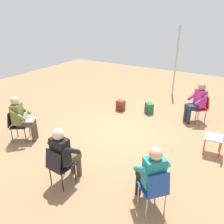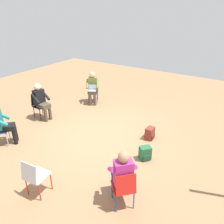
{
  "view_description": "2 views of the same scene",
  "coord_description": "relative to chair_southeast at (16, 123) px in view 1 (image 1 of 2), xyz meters",
  "views": [
    {
      "loc": [
        4.84,
        2.58,
        3.11
      ],
      "look_at": [
        0.25,
        -0.17,
        0.68
      ],
      "focal_mm": 35.0,
      "sensor_mm": 36.0,
      "label": 1
    },
    {
      "loc": [
        -3.3,
        4.43,
        3.52
      ],
      "look_at": [
        -0.38,
        -0.17,
        0.87
      ],
      "focal_mm": 35.0,
      "sensor_mm": 36.0,
      "label": 2
    }
  ],
  "objects": [
    {
      "name": "person_in_black",
      "position": [
        0.54,
        2.16,
        0.2
      ],
      "size": [
        0.54,
        0.52,
        1.24
      ],
      "rotation": [
        0.0,
        0.0,
        1.49
      ],
      "color": "#4C4233",
      "rests_on": "ground"
    },
    {
      "name": "person_with_laptop",
      "position": [
        -0.09,
        0.14,
        0.2
      ],
      "size": [
        0.63,
        0.64,
        1.24
      ],
      "rotation": [
        0.0,
        0.0,
        0.58
      ],
      "color": "#4C4233",
      "rests_on": "ground"
    },
    {
      "name": "backpack_near_laptop_user",
      "position": [
        -3.38,
        2.34,
        -0.34
      ],
      "size": [
        0.33,
        0.34,
        0.36
      ],
      "rotation": [
        0.0,
        0.0,
        4.0
      ],
      "color": "#235B38",
      "rests_on": "ground"
    },
    {
      "name": "ground_plane",
      "position": [
        -1.79,
        2.15,
        -0.5
      ],
      "size": [
        15.88,
        15.88,
        0.0
      ],
      "primitive_type": "plane",
      "color": "#99704C"
    },
    {
      "name": "chair_northeast",
      "position": [
        0.34,
        3.93,
        0.0
      ],
      "size": [
        0.58,
        0.59,
        0.85
      ],
      "rotation": [
        0.0,
        0.0,
        2.4
      ],
      "color": "#1E4799",
      "rests_on": "ground"
    },
    {
      "name": "tent_pole_near",
      "position": [
        -5.7,
        2.45,
        0.86
      ],
      "size": [
        0.07,
        0.07,
        2.72
      ],
      "primitive_type": "cylinder",
      "color": "#B2B2B7",
      "rests_on": "ground"
    },
    {
      "name": "backpack_by_empty_chair",
      "position": [
        -3.1,
        1.4,
        -0.34
      ],
      "size": [
        0.26,
        0.29,
        0.36
      ],
      "rotation": [
        0.0,
        0.0,
        4.68
      ],
      "color": "maroon",
      "rests_on": "ground"
    },
    {
      "name": "chair_northwest",
      "position": [
        -3.65,
        3.9,
        0.0
      ],
      "size": [
        0.58,
        0.58,
        0.85
      ],
      "rotation": [
        0.0,
        0.0,
        -2.35
      ],
      "color": "red",
      "rests_on": "ground"
    },
    {
      "name": "chair_east",
      "position": [
        0.7,
        2.15,
        0.0
      ],
      "size": [
        0.46,
        0.43,
        0.85
      ],
      "rotation": [
        0.0,
        0.0,
        1.49
      ],
      "color": "black",
      "rests_on": "ground"
    },
    {
      "name": "chair_north",
      "position": [
        -2.01,
        4.59,
        0.0
      ],
      "size": [
        0.43,
        0.47,
        0.85
      ],
      "rotation": [
        0.0,
        0.0,
        -3.05
      ],
      "color": "#B7B7BC",
      "rests_on": "ground"
    },
    {
      "name": "person_in_magenta",
      "position": [
        -3.53,
        3.78,
        0.2
      ],
      "size": [
        0.63,
        0.63,
        1.24
      ],
      "rotation": [
        0.0,
        0.0,
        -2.35
      ],
      "color": "#23283D",
      "rests_on": "ground"
    },
    {
      "name": "chair_southeast",
      "position": [
        0.0,
        0.0,
        0.0
      ],
      "size": [
        0.57,
        0.58,
        0.85
      ],
      "rotation": [
        0.0,
        0.0,
        0.58
      ],
      "color": "black",
      "rests_on": "ground"
    },
    {
      "name": "person_in_teal",
      "position": [
        0.23,
        3.8,
        0.2
      ],
      "size": [
        0.63,
        0.63,
        1.24
      ],
      "rotation": [
        0.0,
        0.0,
        2.4
      ],
      "color": "black",
      "rests_on": "ground"
    }
  ]
}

